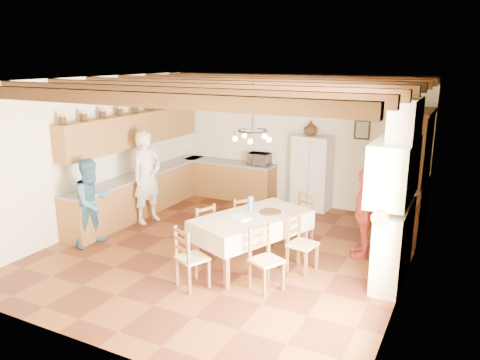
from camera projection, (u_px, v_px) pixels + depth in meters
name	position (u px, v px, depth m)	size (l,w,h in m)	color
floor	(227.00, 251.00, 8.39)	(6.00, 6.50, 0.02)	#4F2315
ceiling	(226.00, 79.00, 7.62)	(6.00, 6.50, 0.02)	silver
wall_back	(294.00, 140.00, 10.82)	(6.00, 0.02, 3.00)	#EEE6C8
wall_front	(87.00, 230.00, 5.20)	(6.00, 0.02, 3.00)	#EEE6C8
wall_left	(95.00, 153.00, 9.33)	(0.02, 6.50, 3.00)	#EEE6C8
wall_right	(411.00, 191.00, 6.69)	(0.02, 6.50, 3.00)	#EEE6C8
ceiling_beams	(226.00, 86.00, 7.65)	(6.00, 6.30, 0.16)	#362311
lower_cabinets_left	(143.00, 193.00, 10.37)	(0.60, 4.30, 0.86)	brown
lower_cabinets_back	(229.00, 180.00, 11.50)	(2.30, 0.60, 0.86)	brown
countertop_left	(142.00, 174.00, 10.26)	(0.62, 4.30, 0.04)	slate
countertop_back	(229.00, 162.00, 11.39)	(2.34, 0.62, 0.04)	slate
backsplash_left	(131.00, 158.00, 10.30)	(0.03, 4.30, 0.60)	#ECE5CD
backsplash_back	(234.00, 147.00, 11.55)	(2.30, 0.03, 0.60)	#ECE5CD
upper_cabinets	(135.00, 130.00, 10.06)	(0.35, 4.20, 0.70)	brown
fireplace	(392.00, 192.00, 7.01)	(0.56, 1.60, 2.80)	beige
wall_picture	(362.00, 130.00, 10.02)	(0.34, 0.03, 0.42)	black
refrigerator	(314.00, 172.00, 10.61)	(0.84, 0.69, 1.67)	silver
hutch	(412.00, 175.00, 8.81)	(0.56, 1.34, 2.43)	#372512
dining_table	(252.00, 220.00, 7.66)	(1.66, 2.19, 0.85)	beige
chandelier	(253.00, 131.00, 7.29)	(0.47, 0.47, 0.03)	black
chair_left_near	(200.00, 230.00, 8.04)	(0.42, 0.40, 0.96)	brown
chair_left_far	(239.00, 221.00, 8.50)	(0.42, 0.40, 0.96)	brown
chair_right_near	(266.00, 259.00, 6.87)	(0.42, 0.40, 0.96)	brown
chair_right_far	(303.00, 243.00, 7.47)	(0.42, 0.40, 0.96)	brown
chair_end_near	(192.00, 257.00, 6.96)	(0.42, 0.40, 0.96)	brown
chair_end_far	(299.00, 220.00, 8.54)	(0.42, 0.40, 0.96)	brown
person_man	(147.00, 177.00, 9.65)	(0.70, 0.46, 1.93)	silver
person_woman_blue	(93.00, 202.00, 8.48)	(0.79, 0.61, 1.62)	#39698E
person_woman_red	(364.00, 213.00, 7.98)	(0.92, 0.38, 1.57)	#C03C2E
microwave	(259.00, 159.00, 10.99)	(0.50, 0.34, 0.28)	silver
fridge_vase	(311.00, 128.00, 10.40)	(0.31, 0.31, 0.32)	#372512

